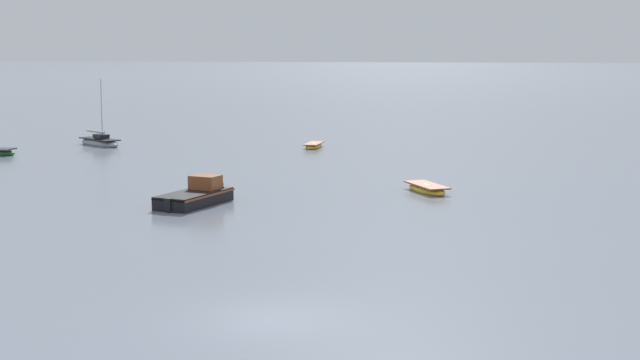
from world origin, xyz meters
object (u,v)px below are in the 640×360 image
Objects in this scene: rowboat_moored_2 at (427,189)px; sailboat_moored_0 at (100,142)px; motorboat_moored_2 at (203,197)px; rowboat_moored_0 at (314,146)px.

sailboat_moored_0 is at bearing 24.92° from rowboat_moored_2.
rowboat_moored_2 is at bearing -47.82° from motorboat_moored_2.
rowboat_moored_0 is 0.58× the size of motorboat_moored_2.
rowboat_moored_2 is (9.13, -20.82, 0.02)m from rowboat_moored_0.
sailboat_moored_0 is 0.98× the size of motorboat_moored_2.
motorboat_moored_2 is at bearing -20.02° from sailboat_moored_0.
rowboat_moored_2 is 0.68× the size of motorboat_moored_2.
rowboat_moored_0 is at bearing 13.47° from motorboat_moored_2.
motorboat_moored_2 is at bearing 87.81° from rowboat_moored_2.
rowboat_moored_2 is (25.76, -20.09, -0.08)m from sailboat_moored_0.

